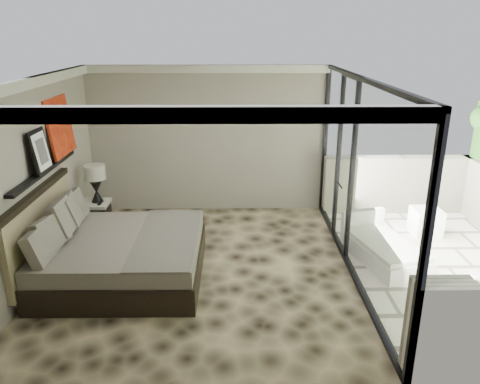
{
  "coord_description": "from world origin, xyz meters",
  "views": [
    {
      "loc": [
        0.53,
        -6.28,
        3.38
      ],
      "look_at": [
        0.6,
        0.4,
        1.07
      ],
      "focal_mm": 35.0,
      "sensor_mm": 36.0,
      "label": 1
    }
  ],
  "objects_px": {
    "bed": "(116,253)",
    "nightstand": "(97,217)",
    "table_lamp": "(95,179)",
    "lounger": "(383,249)",
    "ottoman": "(426,221)"
  },
  "relations": [
    {
      "from": "bed",
      "to": "nightstand",
      "type": "height_order",
      "value": "bed"
    },
    {
      "from": "nightstand",
      "to": "table_lamp",
      "type": "xyz_separation_m",
      "value": [
        0.04,
        0.03,
        0.71
      ]
    },
    {
      "from": "bed",
      "to": "lounger",
      "type": "xyz_separation_m",
      "value": [
        4.0,
        0.49,
        -0.18
      ]
    },
    {
      "from": "nightstand",
      "to": "lounger",
      "type": "xyz_separation_m",
      "value": [
        4.77,
        -1.22,
        -0.06
      ]
    },
    {
      "from": "ottoman",
      "to": "lounger",
      "type": "height_order",
      "value": "lounger"
    },
    {
      "from": "ottoman",
      "to": "bed",
      "type": "bearing_deg",
      "value": -163.88
    },
    {
      "from": "bed",
      "to": "table_lamp",
      "type": "bearing_deg",
      "value": 112.59
    },
    {
      "from": "ottoman",
      "to": "lounger",
      "type": "xyz_separation_m",
      "value": [
        -1.04,
        -0.97,
        -0.05
      ]
    },
    {
      "from": "ottoman",
      "to": "lounger",
      "type": "bearing_deg",
      "value": -137.1
    },
    {
      "from": "nightstand",
      "to": "lounger",
      "type": "bearing_deg",
      "value": 2.74
    },
    {
      "from": "bed",
      "to": "ottoman",
      "type": "height_order",
      "value": "bed"
    },
    {
      "from": "table_lamp",
      "to": "ottoman",
      "type": "distance_m",
      "value": 5.82
    },
    {
      "from": "nightstand",
      "to": "table_lamp",
      "type": "relative_size",
      "value": 0.72
    },
    {
      "from": "bed",
      "to": "ottoman",
      "type": "xyz_separation_m",
      "value": [
        5.04,
        1.46,
        -0.13
      ]
    },
    {
      "from": "table_lamp",
      "to": "lounger",
      "type": "xyz_separation_m",
      "value": [
        4.73,
        -1.25,
        -0.76
      ]
    }
  ]
}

